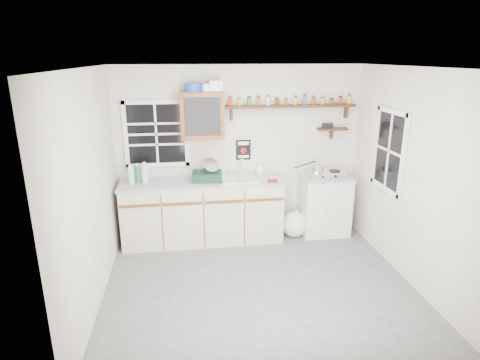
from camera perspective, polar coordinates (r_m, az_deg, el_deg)
name	(u,v)px	position (r m, az deg, el deg)	size (l,w,h in m)	color
room	(260,185)	(4.43, 2.86, -0.67)	(3.64, 3.24, 2.54)	#4C4C4E
main_cabinet	(203,211)	(5.85, -5.30, -4.37)	(2.31, 0.63, 0.92)	beige
right_cabinet	(324,204)	(6.22, 11.84, -3.39)	(0.73, 0.57, 0.91)	silver
sink	(239,178)	(5.75, -0.08, 0.26)	(0.52, 0.44, 0.29)	silver
upper_cabinet	(202,115)	(5.64, -5.40, 9.17)	(0.60, 0.32, 0.65)	brown
upper_cabinet_clutter	(202,87)	(5.60, -5.36, 13.07)	(0.51, 0.24, 0.14)	#1A42A9
spice_shelf	(291,105)	(5.90, 7.24, 10.52)	(1.91, 0.18, 0.35)	black
secondary_shelf	(331,129)	(6.15, 12.80, 7.15)	(0.45, 0.16, 0.24)	black
warning_sign	(243,150)	(5.94, 0.48, 4.31)	(0.22, 0.02, 0.30)	black
window_back	(156,134)	(5.84, -11.82, 6.41)	(0.93, 0.03, 0.98)	black
window_right	(389,151)	(5.48, 20.46, 3.92)	(0.03, 0.78, 1.08)	black
water_bottles	(139,174)	(5.71, -14.22, 0.84)	(0.26, 0.16, 0.29)	#AFC1CD
dish_rack	(208,174)	(5.67, -4.55, 0.91)	(0.44, 0.35, 0.31)	black
soap_bottle	(259,168)	(5.98, 2.73, 1.70)	(0.08, 0.08, 0.18)	silver
rag	(273,181)	(5.64, 4.67, -0.17)	(0.13, 0.12, 0.02)	maroon
hotplate	(326,174)	(6.05, 12.09, 0.89)	(0.56, 0.32, 0.08)	silver
saucepan	(317,168)	(5.98, 10.85, 1.64)	(0.39, 0.28, 0.18)	silver
trash_bag	(294,224)	(6.11, 7.74, -6.22)	(0.40, 0.36, 0.46)	white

